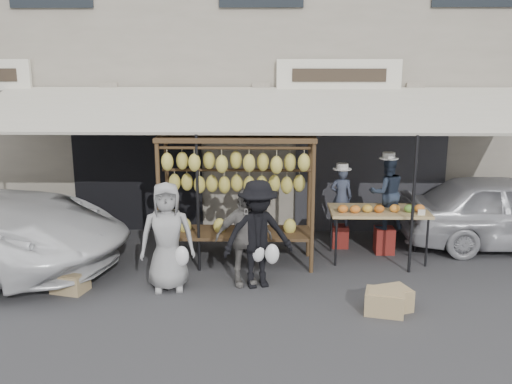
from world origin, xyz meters
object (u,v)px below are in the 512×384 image
Objects in this scene: vendor_right at (387,193)px; sedan at (511,211)px; produce_table at (379,212)px; banana_rack at (237,175)px; crate_far at (70,282)px; customer_right at (258,234)px; crate_near_b at (391,299)px; vendor_left at (341,197)px; customer_mid at (244,238)px; customer_left at (167,237)px; crate_near_a at (385,302)px.

vendor_right is 0.32× the size of sedan.
produce_table is 0.47m from vendor_right.
banana_rack reaches higher than crate_far.
customer_right is at bearing 26.57° from vendor_right.
produce_table is 3.43× the size of crate_far.
crate_near_b reaches higher than crate_far.
vendor_right reaches higher than vendor_left.
banana_rack reaches higher than customer_mid.
banana_rack reaches higher than produce_table.
crate_far is at bearing 174.04° from customer_mid.
crate_far is at bearing 167.94° from customer_right.
customer_right is 3.21× the size of crate_near_b.
sedan is (7.55, 2.27, 0.54)m from crate_far.
customer_mid is at bearing 157.14° from crate_near_b.
customer_left is 3.18× the size of crate_near_b.
sedan is at bearing 45.27° from crate_near_a.
customer_left is 0.41× the size of sedan.
vendor_right is 2.95m from customer_mid.
banana_rack is 2.20m from vendor_left.
customer_mid is at bearing 142.12° from customer_right.
banana_rack is at bearing 5.31° from vendor_right.
crate_near_b is (1.90, -0.81, -0.69)m from customer_right.
crate_near_b is (-0.38, -2.42, -0.97)m from vendor_right.
customer_right is at bearing -33.99° from customer_mid.
sedan is at bearing 11.78° from banana_rack.
customer_right reaches higher than customer_mid.
customer_mid is (-2.31, -1.17, -0.11)m from produce_table.
banana_rack is 2.77m from vendor_right.
banana_rack reaches higher than customer_right.
vendor_left is 3.19m from sedan.
customer_right is (-2.09, -1.26, -0.03)m from produce_table.
crate_near_a is at bearing 70.50° from vendor_right.
banana_rack is 3.20m from crate_near_b.
crate_near_a is 0.15m from crate_near_b.
banana_rack is 1.54× the size of customer_left.
crate_near_a reaches higher than crate_near_b.
crate_near_b is at bearing -40.59° from customer_right.
vendor_left is at bearing 34.37° from customer_right.
produce_table is 2.44m from customer_right.
customer_mid is (0.15, -0.87, -0.81)m from banana_rack.
crate_near_b is at bearing -36.42° from customer_mid.
produce_table is (2.46, 0.31, -0.70)m from banana_rack.
customer_mid is at bearing 1.00° from customer_left.
customer_right is at bearing 152.92° from crate_near_a.
customer_left is 1.38m from customer_right.
customer_left is 6.42m from sedan.
crate_far is (-2.49, -1.22, -1.42)m from banana_rack.
banana_rack is 2.35× the size of vendor_left.
vendor_right is 0.86× the size of customer_mid.
crate_near_b is (0.39, -2.73, -0.81)m from vendor_left.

